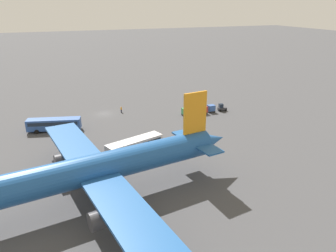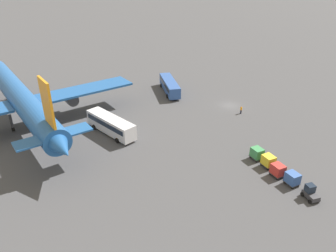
{
  "view_description": "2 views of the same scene",
  "coord_description": "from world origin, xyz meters",
  "px_view_note": "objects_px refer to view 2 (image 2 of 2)",
  "views": [
    {
      "loc": [
        15.45,
        86.39,
        28.73
      ],
      "look_at": [
        -8.52,
        26.22,
        4.36
      ],
      "focal_mm": 35.0,
      "sensor_mm": 36.0,
      "label": 1
    },
    {
      "loc": [
        -54.83,
        44.03,
        30.37
      ],
      "look_at": [
        -8.34,
        20.23,
        3.28
      ],
      "focal_mm": 35.0,
      "sensor_mm": 36.0,
      "label": 2
    }
  ],
  "objects_px": {
    "cargo_cart_blue": "(292,178)",
    "cargo_cart_green": "(257,153)",
    "shuttle_bus_far": "(111,124)",
    "shuttle_bus_near": "(170,85)",
    "cargo_cart_red": "(278,170)",
    "baggage_tug": "(310,193)",
    "worker_person": "(241,110)",
    "airplane": "(21,99)",
    "cargo_cart_yellow": "(268,161)"
  },
  "relations": [
    {
      "from": "shuttle_bus_far",
      "to": "cargo_cart_yellow",
      "type": "xyz_separation_m",
      "value": [
        -22.44,
        -18.94,
        -0.83
      ]
    },
    {
      "from": "worker_person",
      "to": "cargo_cart_green",
      "type": "relative_size",
      "value": 0.84
    },
    {
      "from": "shuttle_bus_near",
      "to": "shuttle_bus_far",
      "type": "height_order",
      "value": "shuttle_bus_far"
    },
    {
      "from": "shuttle_bus_far",
      "to": "cargo_cart_red",
      "type": "relative_size",
      "value": 5.99
    },
    {
      "from": "airplane",
      "to": "cargo_cart_red",
      "type": "xyz_separation_m",
      "value": [
        -36.57,
        -32.65,
        -4.47
      ]
    },
    {
      "from": "cargo_cart_blue",
      "to": "cargo_cart_green",
      "type": "xyz_separation_m",
      "value": [
        7.85,
        -0.02,
        0.0
      ]
    },
    {
      "from": "cargo_cart_yellow",
      "to": "cargo_cart_green",
      "type": "relative_size",
      "value": 1.0
    },
    {
      "from": "baggage_tug",
      "to": "cargo_cart_red",
      "type": "height_order",
      "value": "baggage_tug"
    },
    {
      "from": "airplane",
      "to": "cargo_cart_red",
      "type": "height_order",
      "value": "airplane"
    },
    {
      "from": "cargo_cart_blue",
      "to": "shuttle_bus_far",
      "type": "bearing_deg",
      "value": 34.22
    },
    {
      "from": "shuttle_bus_near",
      "to": "worker_person",
      "type": "distance_m",
      "value": 20.0
    },
    {
      "from": "shuttle_bus_far",
      "to": "cargo_cart_red",
      "type": "distance_m",
      "value": 31.13
    },
    {
      "from": "baggage_tug",
      "to": "cargo_cart_yellow",
      "type": "xyz_separation_m",
      "value": [
        8.65,
        -0.13,
        0.25
      ]
    },
    {
      "from": "shuttle_bus_near",
      "to": "worker_person",
      "type": "xyz_separation_m",
      "value": [
        -18.31,
        -7.97,
        -0.99
      ]
    },
    {
      "from": "baggage_tug",
      "to": "cargo_cart_yellow",
      "type": "height_order",
      "value": "baggage_tug"
    },
    {
      "from": "baggage_tug",
      "to": "cargo_cart_yellow",
      "type": "bearing_deg",
      "value": 9.24
    },
    {
      "from": "baggage_tug",
      "to": "cargo_cart_green",
      "type": "xyz_separation_m",
      "value": [
        11.27,
        -0.03,
        0.25
      ]
    },
    {
      "from": "cargo_cart_green",
      "to": "cargo_cart_yellow",
      "type": "bearing_deg",
      "value": -177.87
    },
    {
      "from": "cargo_cart_blue",
      "to": "airplane",
      "type": "bearing_deg",
      "value": 40.11
    },
    {
      "from": "airplane",
      "to": "cargo_cart_green",
      "type": "bearing_deg",
      "value": -142.02
    },
    {
      "from": "cargo_cart_blue",
      "to": "cargo_cart_green",
      "type": "distance_m",
      "value": 7.85
    },
    {
      "from": "baggage_tug",
      "to": "cargo_cart_blue",
      "type": "distance_m",
      "value": 3.43
    },
    {
      "from": "baggage_tug",
      "to": "worker_person",
      "type": "xyz_separation_m",
      "value": [
        26.9,
        -9.11,
        -0.07
      ]
    },
    {
      "from": "baggage_tug",
      "to": "airplane",
      "type": "bearing_deg",
      "value": 47.86
    },
    {
      "from": "shuttle_bus_far",
      "to": "airplane",
      "type": "bearing_deg",
      "value": 33.11
    },
    {
      "from": "cargo_cart_red",
      "to": "cargo_cart_blue",
      "type": "bearing_deg",
      "value": -172.05
    },
    {
      "from": "shuttle_bus_far",
      "to": "baggage_tug",
      "type": "height_order",
      "value": "shuttle_bus_far"
    },
    {
      "from": "cargo_cart_red",
      "to": "cargo_cart_yellow",
      "type": "distance_m",
      "value": 2.66
    },
    {
      "from": "shuttle_bus_far",
      "to": "baggage_tug",
      "type": "relative_size",
      "value": 4.77
    },
    {
      "from": "worker_person",
      "to": "cargo_cart_green",
      "type": "distance_m",
      "value": 18.07
    },
    {
      "from": "cargo_cart_green",
      "to": "shuttle_bus_far",
      "type": "bearing_deg",
      "value": 43.55
    },
    {
      "from": "airplane",
      "to": "worker_person",
      "type": "distance_m",
      "value": 45.2
    },
    {
      "from": "cargo_cart_green",
      "to": "shuttle_bus_near",
      "type": "bearing_deg",
      "value": -1.86
    },
    {
      "from": "cargo_cart_yellow",
      "to": "cargo_cart_red",
      "type": "bearing_deg",
      "value": 169.5
    },
    {
      "from": "cargo_cart_green",
      "to": "airplane",
      "type": "bearing_deg",
      "value": 46.51
    },
    {
      "from": "worker_person",
      "to": "shuttle_bus_far",
      "type": "bearing_deg",
      "value": 81.46
    },
    {
      "from": "baggage_tug",
      "to": "shuttle_bus_near",
      "type": "bearing_deg",
      "value": 8.66
    },
    {
      "from": "cargo_cart_red",
      "to": "cargo_cart_green",
      "type": "distance_m",
      "value": 5.25
    },
    {
      "from": "shuttle_bus_near",
      "to": "cargo_cart_red",
      "type": "relative_size",
      "value": 6.14
    },
    {
      "from": "worker_person",
      "to": "cargo_cart_green",
      "type": "height_order",
      "value": "cargo_cart_green"
    },
    {
      "from": "cargo_cart_blue",
      "to": "cargo_cart_red",
      "type": "bearing_deg",
      "value": 7.95
    },
    {
      "from": "cargo_cart_yellow",
      "to": "cargo_cart_green",
      "type": "bearing_deg",
      "value": 2.13
    },
    {
      "from": "worker_person",
      "to": "cargo_cart_yellow",
      "type": "distance_m",
      "value": 20.34
    },
    {
      "from": "cargo_cart_red",
      "to": "airplane",
      "type": "bearing_deg",
      "value": 41.76
    },
    {
      "from": "airplane",
      "to": "cargo_cart_green",
      "type": "relative_size",
      "value": 25.29
    },
    {
      "from": "cargo_cart_yellow",
      "to": "shuttle_bus_near",
      "type": "bearing_deg",
      "value": -1.58
    },
    {
      "from": "airplane",
      "to": "worker_person",
      "type": "bearing_deg",
      "value": -118.99
    },
    {
      "from": "cargo_cart_red",
      "to": "cargo_cart_green",
      "type": "xyz_separation_m",
      "value": [
        5.23,
        -0.39,
        0.0
      ]
    },
    {
      "from": "airplane",
      "to": "shuttle_bus_far",
      "type": "height_order",
      "value": "airplane"
    },
    {
      "from": "shuttle_bus_near",
      "to": "worker_person",
      "type": "height_order",
      "value": "shuttle_bus_near"
    }
  ]
}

